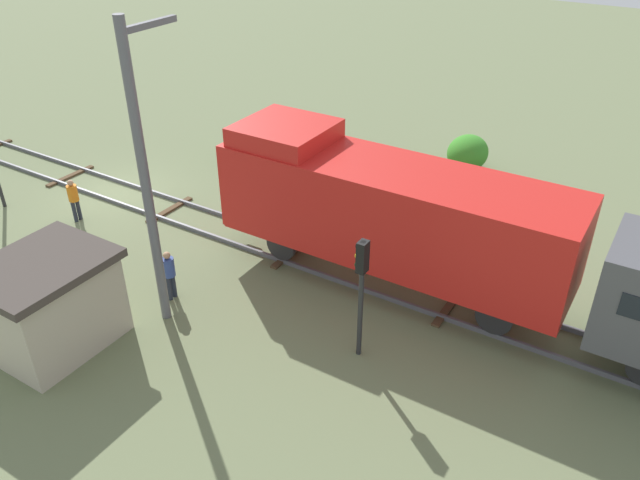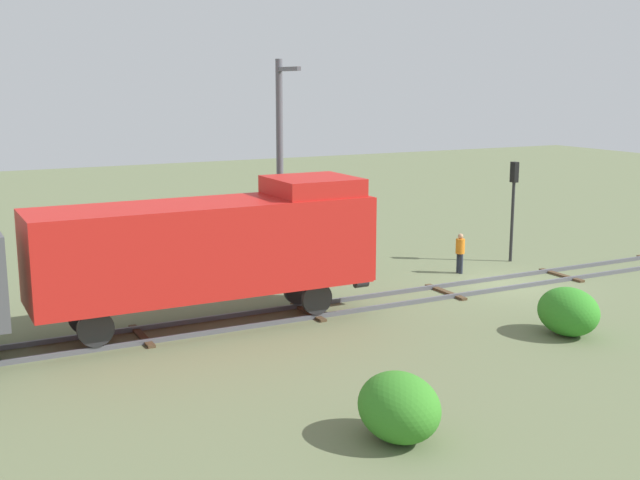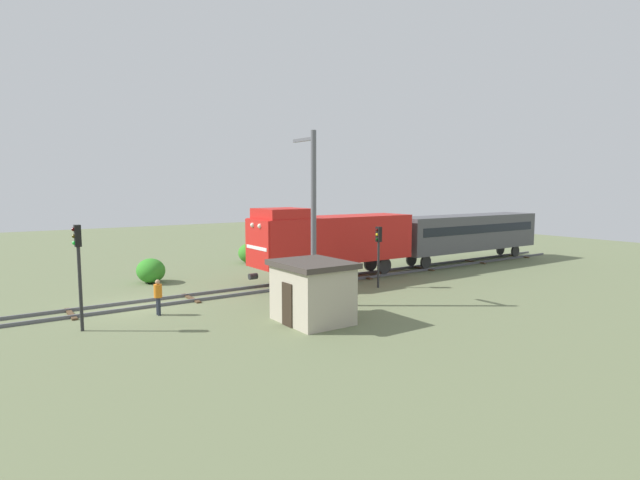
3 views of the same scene
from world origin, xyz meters
name	(u,v)px [view 2 (image 2 of 3)]	position (x,y,z in m)	size (l,w,h in m)	color
ground_plane	(506,284)	(0.00, 0.00, 0.00)	(105.69, 105.69, 0.00)	#66704C
railway_track	(506,283)	(0.00, 0.00, 0.07)	(2.40, 70.46, 0.16)	#595960
locomotive	(211,245)	(0.00, 12.30, 2.77)	(2.90, 11.60, 4.60)	red
traffic_signal_near	(514,193)	(3.20, -2.97, 3.09)	(0.32, 0.34, 4.47)	#262628
traffic_signal_mid	(152,236)	(3.40, 13.30, 2.57)	(0.32, 0.34, 3.67)	#262628
worker_near_track	(460,250)	(2.40, 0.47, 1.00)	(0.38, 0.38, 1.70)	#262B38
worker_by_signal	(300,257)	(4.20, 7.05, 1.00)	(0.38, 0.38, 1.70)	#262B38
catenary_mast	(280,165)	(4.94, 7.55, 4.65)	(1.94, 0.28, 8.81)	#595960
relay_hut	(293,232)	(7.50, 5.80, 1.39)	(3.50, 2.90, 2.74)	#B2A893
bush_near	(399,407)	(-9.93, 11.47, 0.78)	(2.14, 1.75, 1.56)	#368326
bush_mid	(568,312)	(-5.97, 2.54, 0.77)	(2.12, 1.73, 1.54)	#328826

